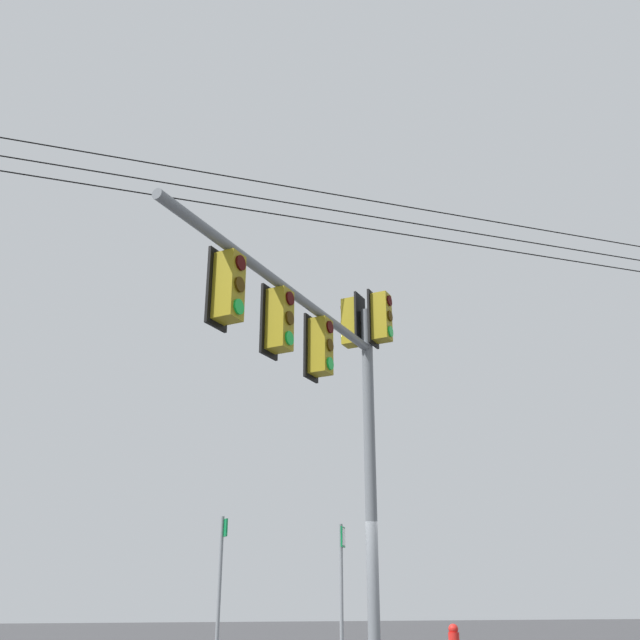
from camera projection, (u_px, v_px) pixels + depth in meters
name	position (u px, v px, depth m)	size (l,w,h in m)	color
signal_mast_assembly	(331.00, 365.00, 11.49)	(5.20, 4.19, 6.62)	slate
route_sign_primary	(220.00, 578.00, 13.10)	(0.37, 0.12, 2.74)	slate
route_sign_secondary	(342.00, 582.00, 13.02)	(0.31, 0.15, 2.60)	slate
overhead_wire_span	(301.00, 204.00, 13.63)	(3.66, 28.25, 0.86)	black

